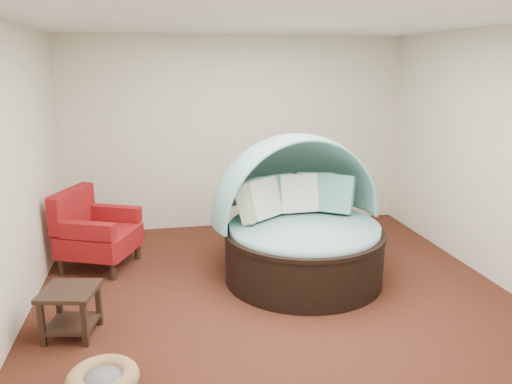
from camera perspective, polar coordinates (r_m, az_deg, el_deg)
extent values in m
plane|color=#462014|center=(5.45, 2.25, -11.68)|extent=(5.00, 5.00, 0.00)
plane|color=beige|center=(7.41, -2.18, 6.71)|extent=(5.00, 0.00, 5.00)
plane|color=beige|center=(2.72, 15.02, -7.58)|extent=(5.00, 0.00, 5.00)
plane|color=beige|center=(5.04, -26.45, 1.49)|extent=(0.00, 5.00, 5.00)
plane|color=beige|center=(6.08, 26.00, 3.54)|extent=(0.00, 5.00, 5.00)
plane|color=white|center=(4.91, 2.59, 19.14)|extent=(5.00, 5.00, 0.00)
cylinder|color=black|center=(5.75, 5.45, -7.34)|extent=(2.07, 2.07, 0.54)
cylinder|color=black|center=(5.64, 5.52, -4.59)|extent=(2.09, 2.09, 0.05)
cylinder|color=#8AB7C2|center=(5.63, 5.53, -4.20)|extent=(1.96, 1.96, 0.12)
cube|color=#386147|center=(5.62, -0.56, -1.02)|extent=(0.47, 0.52, 0.48)
cube|color=silver|center=(5.71, 0.79, -0.76)|extent=(0.52, 0.48, 0.48)
cube|color=#5B9E99|center=(5.91, 2.36, -0.24)|extent=(0.51, 0.39, 0.48)
cube|color=silver|center=(5.96, 4.87, -0.17)|extent=(0.46, 0.27, 0.48)
cube|color=#386147|center=(6.07, 6.77, 0.06)|extent=(0.51, 0.38, 0.48)
cube|color=#5B9E99|center=(5.99, 8.91, -0.20)|extent=(0.52, 0.47, 0.48)
torus|color=#997445|center=(4.13, -17.10, -19.72)|extent=(0.65, 0.65, 0.14)
cylinder|color=slate|center=(4.14, -17.08, -19.93)|extent=(0.38, 0.38, 0.08)
cylinder|color=black|center=(6.31, -21.31, -7.98)|extent=(0.10, 0.10, 0.20)
cylinder|color=black|center=(6.82, -18.39, -6.03)|extent=(0.10, 0.10, 0.20)
cylinder|color=black|center=(5.99, -15.99, -8.72)|extent=(0.10, 0.10, 0.20)
cylinder|color=black|center=(6.53, -13.38, -6.58)|extent=(0.10, 0.10, 0.20)
cube|color=maroon|center=(6.32, -17.43, -5.27)|extent=(1.07, 1.07, 0.28)
cube|color=maroon|center=(6.37, -20.26, -1.77)|extent=(0.46, 0.81, 0.48)
cube|color=maroon|center=(5.94, -18.74, -4.23)|extent=(0.65, 0.37, 0.20)
cube|color=maroon|center=(6.51, -15.72, -2.35)|extent=(0.65, 0.37, 0.20)
cube|color=black|center=(4.83, -20.58, -10.55)|extent=(0.56, 0.56, 0.04)
cube|color=black|center=(4.97, -20.25, -13.90)|extent=(0.49, 0.49, 0.03)
cube|color=black|center=(4.84, -23.29, -13.72)|extent=(0.06, 0.06, 0.41)
cube|color=black|center=(5.15, -21.58, -11.82)|extent=(0.06, 0.06, 0.41)
cube|color=black|center=(4.71, -18.98, -14.15)|extent=(0.06, 0.06, 0.41)
cube|color=black|center=(5.02, -17.52, -12.15)|extent=(0.06, 0.06, 0.41)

